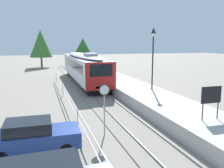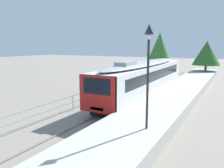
{
  "view_description": "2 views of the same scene",
  "coord_description": "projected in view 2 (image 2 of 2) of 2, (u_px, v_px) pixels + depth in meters",
  "views": [
    {
      "loc": [
        -5.2,
        -0.92,
        4.93
      ],
      "look_at": [
        0.4,
        17.39,
        1.6
      ],
      "focal_mm": 37.75,
      "sensor_mm": 36.0,
      "label": 1
    },
    {
      "loc": [
        8.08,
        6.57,
        5.23
      ],
      "look_at": [
        -1.0,
        23.39,
        2.0
      ],
      "focal_mm": 37.03,
      "sensor_mm": 36.0,
      "label": 2
    }
  ],
  "objects": [
    {
      "name": "station_platform",
      "position": [
        155.0,
        113.0,
        16.45
      ],
      "size": [
        3.9,
        60.0,
        0.9
      ],
      "primitive_type": "cube",
      "color": "#B7B5AD",
      "rests_on": "ground"
    },
    {
      "name": "tree_behind_station_far",
      "position": [
        160.0,
        47.0,
        43.33
      ],
      "size": [
        4.49,
        4.49,
        7.55
      ],
      "color": "brown",
      "rests_on": "ground"
    },
    {
      "name": "ground_plane",
      "position": [
        83.0,
        108.0,
        19.45
      ],
      "size": [
        160.0,
        160.0,
        0.0
      ],
      "primitive_type": "plane",
      "color": "gray"
    },
    {
      "name": "track_rails",
      "position": [
        115.0,
        112.0,
        18.04
      ],
      "size": [
        3.2,
        60.0,
        0.14
      ],
      "color": "gray",
      "rests_on": "ground"
    },
    {
      "name": "tree_behind_carpark",
      "position": [
        207.0,
        53.0,
        38.63
      ],
      "size": [
        4.56,
        4.56,
        5.92
      ],
      "color": "brown",
      "rests_on": "ground"
    },
    {
      "name": "commuter_train",
      "position": [
        144.0,
        76.0,
        23.25
      ],
      "size": [
        2.82,
        18.27,
        3.74
      ],
      "color": "silver",
      "rests_on": "track_rails"
    },
    {
      "name": "platform_lamp_mid_platform",
      "position": [
        148.0,
        57.0,
        11.53
      ],
      "size": [
        0.34,
        0.34,
        5.35
      ],
      "color": "#232328",
      "rests_on": "station_platform"
    }
  ]
}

